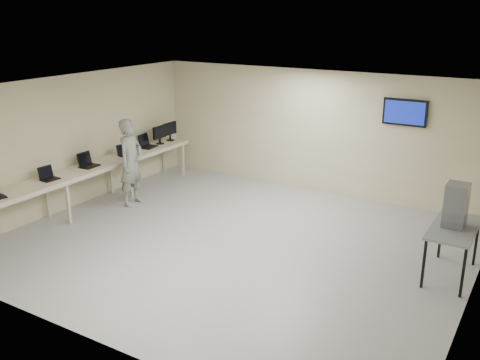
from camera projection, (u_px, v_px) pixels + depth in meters
The scene contains 11 objects.
room at pixel (237, 168), 9.36m from camera, with size 8.01×7.01×2.81m.
workbench at pixel (90, 170), 11.28m from camera, with size 0.76×6.00×0.90m.
laptop_1 at pixel (48, 176), 10.41m from camera, with size 0.30×0.35×0.26m.
laptop_2 at pixel (87, 163), 11.26m from camera, with size 0.33×0.39×0.30m.
laptop_3 at pixel (125, 152), 12.12m from camera, with size 0.32×0.36×0.25m.
laptop_4 at pixel (146, 144), 12.83m from camera, with size 0.37×0.43×0.31m.
monitor_near at pixel (160, 133), 13.08m from camera, with size 0.20×0.45×0.45m.
monitor_far at pixel (170, 130), 13.41m from camera, with size 0.21×0.47×0.46m.
soldier at pixel (131, 162), 11.43m from camera, with size 0.69×0.45×1.88m, color #5A5E56.
side_table at pixel (454, 231), 8.33m from camera, with size 0.66×1.42×0.85m.
storage_bins at pixel (456, 205), 8.21m from camera, with size 0.33×0.36×0.69m.
Camera 1 is at (4.71, -7.60, 4.08)m, focal length 40.00 mm.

